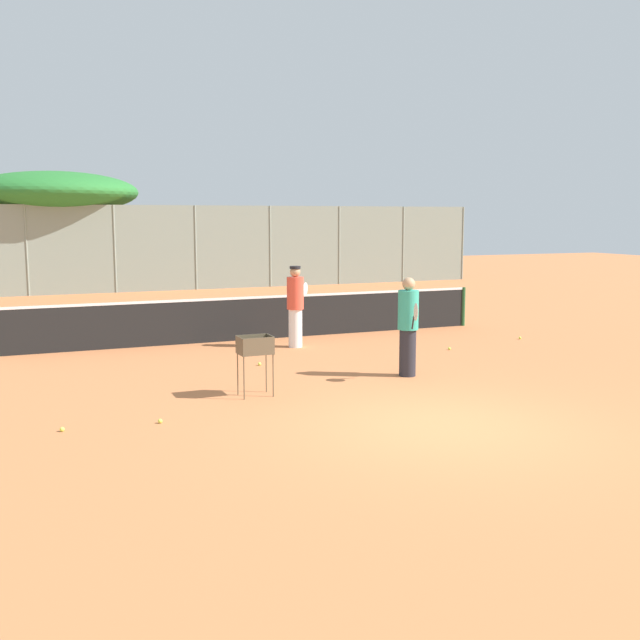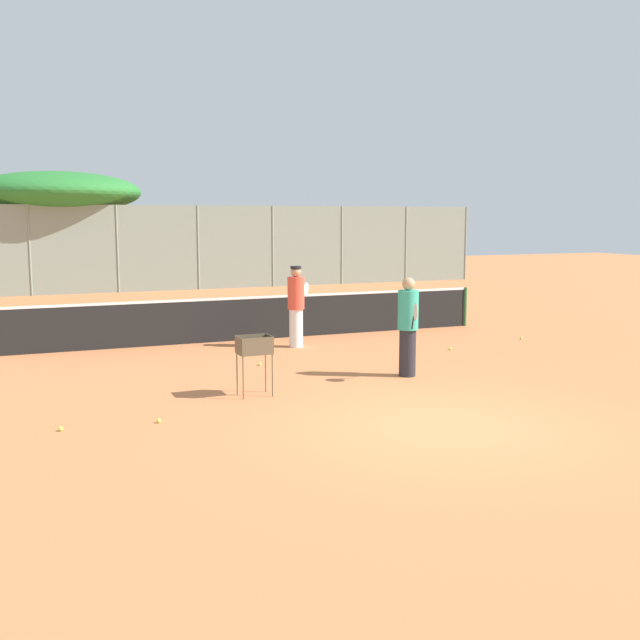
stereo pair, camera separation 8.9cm
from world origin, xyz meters
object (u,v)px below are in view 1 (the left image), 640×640
at_px(tennis_net, 258,317).
at_px(player_red_cap, 295,305).
at_px(ball_cart, 255,350).
at_px(player_white_outfit, 408,326).

bearing_deg(tennis_net, player_red_cap, -71.75).
bearing_deg(player_red_cap, ball_cart, -163.17).
height_order(tennis_net, player_white_outfit, player_white_outfit).
bearing_deg(player_red_cap, tennis_net, 64.28).
xyz_separation_m(tennis_net, player_white_outfit, (1.27, -5.19, 0.41)).
relative_size(tennis_net, player_red_cap, 6.40).
distance_m(tennis_net, ball_cart, 5.88).
xyz_separation_m(tennis_net, ball_cart, (-1.88, -5.57, 0.23)).
xyz_separation_m(player_white_outfit, player_red_cap, (-0.81, 3.80, 0.01)).
relative_size(tennis_net, player_white_outfit, 6.42).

